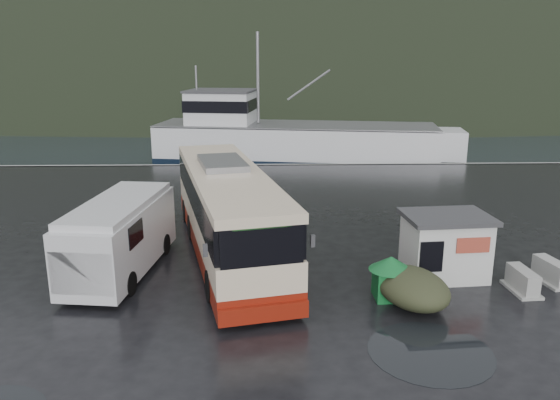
{
  "coord_description": "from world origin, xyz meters",
  "views": [
    {
      "loc": [
        -0.01,
        -18.17,
        7.67
      ],
      "look_at": [
        0.59,
        3.98,
        1.7
      ],
      "focal_mm": 35.0,
      "sensor_mm": 36.0,
      "label": 1
    }
  ],
  "objects_px": {
    "coach_bus": "(229,253)",
    "jersey_barrier_c": "(550,282)",
    "ticket_kiosk": "(442,276)",
    "jersey_barrier_b": "(432,275)",
    "dome_tent": "(411,304)",
    "white_van": "(123,272)",
    "waste_bin_right": "(440,274)",
    "waste_bin_left": "(389,298)",
    "fishing_trawler": "(295,148)",
    "jersey_barrier_a": "(521,291)"
  },
  "relations": [
    {
      "from": "coach_bus",
      "to": "jersey_barrier_c",
      "type": "distance_m",
      "value": 11.76
    },
    {
      "from": "ticket_kiosk",
      "to": "jersey_barrier_b",
      "type": "xyz_separation_m",
      "value": [
        -0.34,
        0.09,
        0.0
      ]
    },
    {
      "from": "dome_tent",
      "to": "jersey_barrier_c",
      "type": "height_order",
      "value": "dome_tent"
    },
    {
      "from": "white_van",
      "to": "jersey_barrier_c",
      "type": "relative_size",
      "value": 4.11
    },
    {
      "from": "waste_bin_right",
      "to": "ticket_kiosk",
      "type": "xyz_separation_m",
      "value": [
        0.03,
        -0.18,
        0.0
      ]
    },
    {
      "from": "ticket_kiosk",
      "to": "jersey_barrier_c",
      "type": "height_order",
      "value": "ticket_kiosk"
    },
    {
      "from": "waste_bin_right",
      "to": "jersey_barrier_b",
      "type": "xyz_separation_m",
      "value": [
        -0.31,
        -0.09,
        0.0
      ]
    },
    {
      "from": "coach_bus",
      "to": "ticket_kiosk",
      "type": "height_order",
      "value": "coach_bus"
    },
    {
      "from": "waste_bin_left",
      "to": "waste_bin_right",
      "type": "relative_size",
      "value": 1.1
    },
    {
      "from": "dome_tent",
      "to": "fishing_trawler",
      "type": "relative_size",
      "value": 0.11
    },
    {
      "from": "coach_bus",
      "to": "jersey_barrier_b",
      "type": "xyz_separation_m",
      "value": [
        7.42,
        -2.44,
        0.0
      ]
    },
    {
      "from": "waste_bin_left",
      "to": "dome_tent",
      "type": "distance_m",
      "value": 0.77
    },
    {
      "from": "jersey_barrier_b",
      "to": "fishing_trawler",
      "type": "distance_m",
      "value": 27.33
    },
    {
      "from": "dome_tent",
      "to": "jersey_barrier_a",
      "type": "distance_m",
      "value": 4.01
    },
    {
      "from": "jersey_barrier_a",
      "to": "white_van",
      "type": "bearing_deg",
      "value": 171.45
    },
    {
      "from": "waste_bin_left",
      "to": "jersey_barrier_b",
      "type": "bearing_deg",
      "value": 42.66
    },
    {
      "from": "ticket_kiosk",
      "to": "fishing_trawler",
      "type": "height_order",
      "value": "fishing_trawler"
    },
    {
      "from": "dome_tent",
      "to": "coach_bus",
      "type": "bearing_deg",
      "value": 142.14
    },
    {
      "from": "coach_bus",
      "to": "waste_bin_left",
      "type": "bearing_deg",
      "value": -50.6
    },
    {
      "from": "jersey_barrier_c",
      "to": "fishing_trawler",
      "type": "bearing_deg",
      "value": 104.76
    },
    {
      "from": "waste_bin_left",
      "to": "fishing_trawler",
      "type": "relative_size",
      "value": 0.05
    },
    {
      "from": "coach_bus",
      "to": "jersey_barrier_b",
      "type": "distance_m",
      "value": 7.81
    },
    {
      "from": "coach_bus",
      "to": "jersey_barrier_a",
      "type": "xyz_separation_m",
      "value": [
        9.99,
        -3.85,
        0.0
      ]
    },
    {
      "from": "coach_bus",
      "to": "white_van",
      "type": "relative_size",
      "value": 1.97
    },
    {
      "from": "ticket_kiosk",
      "to": "fishing_trawler",
      "type": "distance_m",
      "value": 27.46
    },
    {
      "from": "dome_tent",
      "to": "jersey_barrier_c",
      "type": "relative_size",
      "value": 1.82
    },
    {
      "from": "ticket_kiosk",
      "to": "jersey_barrier_c",
      "type": "xyz_separation_m",
      "value": [
        3.56,
        -0.61,
        0.0
      ]
    },
    {
      "from": "fishing_trawler",
      "to": "coach_bus",
      "type": "bearing_deg",
      "value": -89.86
    },
    {
      "from": "waste_bin_right",
      "to": "waste_bin_left",
      "type": "bearing_deg",
      "value": -140.19
    },
    {
      "from": "jersey_barrier_b",
      "to": "jersey_barrier_c",
      "type": "relative_size",
      "value": 1.06
    },
    {
      "from": "white_van",
      "to": "dome_tent",
      "type": "distance_m",
      "value": 10.22
    },
    {
      "from": "fishing_trawler",
      "to": "jersey_barrier_b",
      "type": "bearing_deg",
      "value": -73.45
    },
    {
      "from": "waste_bin_left",
      "to": "jersey_barrier_b",
      "type": "height_order",
      "value": "waste_bin_left"
    },
    {
      "from": "waste_bin_left",
      "to": "jersey_barrier_a",
      "type": "distance_m",
      "value": 4.54
    },
    {
      "from": "coach_bus",
      "to": "jersey_barrier_c",
      "type": "height_order",
      "value": "coach_bus"
    },
    {
      "from": "coach_bus",
      "to": "waste_bin_left",
      "type": "xyz_separation_m",
      "value": [
        5.47,
        -4.24,
        0.0
      ]
    },
    {
      "from": "waste_bin_right",
      "to": "jersey_barrier_c",
      "type": "height_order",
      "value": "waste_bin_right"
    },
    {
      "from": "coach_bus",
      "to": "fishing_trawler",
      "type": "xyz_separation_m",
      "value": [
        4.01,
        24.67,
        0.0
      ]
    },
    {
      "from": "jersey_barrier_a",
      "to": "waste_bin_left",
      "type": "bearing_deg",
      "value": -175.16
    },
    {
      "from": "coach_bus",
      "to": "jersey_barrier_a",
      "type": "height_order",
      "value": "coach_bus"
    },
    {
      "from": "white_van",
      "to": "jersey_barrier_c",
      "type": "xyz_separation_m",
      "value": [
        15.05,
        -1.35,
        0.0
      ]
    },
    {
      "from": "jersey_barrier_c",
      "to": "dome_tent",
      "type": "bearing_deg",
      "value": -163.24
    },
    {
      "from": "waste_bin_right",
      "to": "dome_tent",
      "type": "height_order",
      "value": "waste_bin_right"
    },
    {
      "from": "ticket_kiosk",
      "to": "jersey_barrier_c",
      "type": "distance_m",
      "value": 3.62
    },
    {
      "from": "jersey_barrier_a",
      "to": "fishing_trawler",
      "type": "height_order",
      "value": "fishing_trawler"
    },
    {
      "from": "jersey_barrier_a",
      "to": "jersey_barrier_c",
      "type": "distance_m",
      "value": 1.52
    },
    {
      "from": "coach_bus",
      "to": "dome_tent",
      "type": "relative_size",
      "value": 4.45
    },
    {
      "from": "waste_bin_right",
      "to": "ticket_kiosk",
      "type": "relative_size",
      "value": 0.44
    },
    {
      "from": "dome_tent",
      "to": "fishing_trawler",
      "type": "distance_m",
      "value": 29.46
    },
    {
      "from": "white_van",
      "to": "jersey_barrier_c",
      "type": "distance_m",
      "value": 15.11
    }
  ]
}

